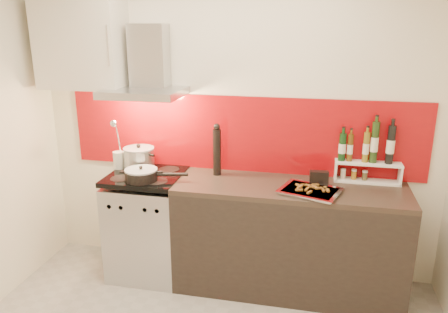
% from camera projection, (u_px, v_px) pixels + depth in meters
% --- Properties ---
extents(back_wall, '(3.40, 0.02, 2.60)m').
position_uv_depth(back_wall, '(235.00, 124.00, 3.66)').
color(back_wall, silver).
rests_on(back_wall, ground).
extents(backsplash, '(3.00, 0.02, 0.64)m').
position_uv_depth(backsplash, '(241.00, 134.00, 3.66)').
color(backsplash, maroon).
rests_on(backsplash, back_wall).
extents(range_stove, '(0.60, 0.60, 0.91)m').
position_uv_depth(range_stove, '(148.00, 225.00, 3.77)').
color(range_stove, '#B7B7BA').
rests_on(range_stove, ground).
extents(counter, '(1.80, 0.60, 0.90)m').
position_uv_depth(counter, '(288.00, 238.00, 3.52)').
color(counter, black).
rests_on(counter, ground).
extents(range_hood, '(0.62, 0.50, 0.61)m').
position_uv_depth(range_hood, '(147.00, 71.00, 3.52)').
color(range_hood, '#B7B7BA').
rests_on(range_hood, back_wall).
extents(upper_cabinet, '(0.70, 0.35, 0.72)m').
position_uv_depth(upper_cabinet, '(82.00, 44.00, 3.56)').
color(upper_cabinet, beige).
rests_on(upper_cabinet, back_wall).
extents(stock_pot, '(0.26, 0.26, 0.23)m').
position_uv_depth(stock_pot, '(139.00, 158.00, 3.72)').
color(stock_pot, '#B7B7BA').
rests_on(stock_pot, range_stove).
extents(saute_pan, '(0.50, 0.26, 0.12)m').
position_uv_depth(saute_pan, '(142.00, 175.00, 3.47)').
color(saute_pan, black).
rests_on(saute_pan, range_stove).
extents(utensil_jar, '(0.09, 0.14, 0.45)m').
position_uv_depth(utensil_jar, '(118.00, 155.00, 3.73)').
color(utensil_jar, silver).
rests_on(utensil_jar, range_stove).
extents(pepper_mill, '(0.07, 0.07, 0.44)m').
position_uv_depth(pepper_mill, '(217.00, 150.00, 3.59)').
color(pepper_mill, black).
rests_on(pepper_mill, counter).
extents(step_shelf, '(0.51, 0.14, 0.49)m').
position_uv_depth(step_shelf, '(368.00, 157.00, 3.42)').
color(step_shelf, white).
rests_on(step_shelf, counter).
extents(caddy_box, '(0.15, 0.07, 0.12)m').
position_uv_depth(caddy_box, '(319.00, 179.00, 3.37)').
color(caddy_box, black).
rests_on(caddy_box, counter).
extents(baking_tray, '(0.51, 0.45, 0.03)m').
position_uv_depth(baking_tray, '(310.00, 191.00, 3.25)').
color(baking_tray, silver).
rests_on(baking_tray, counter).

